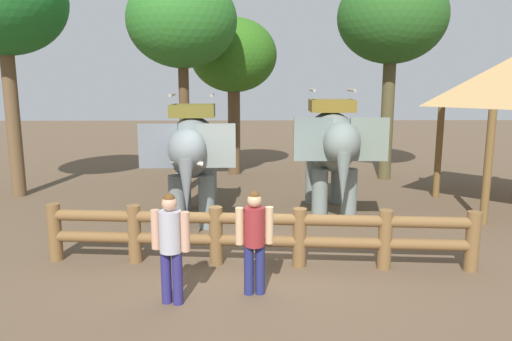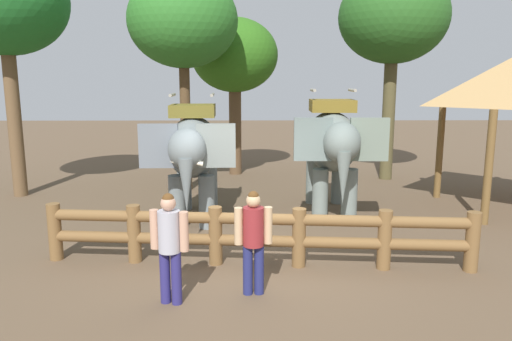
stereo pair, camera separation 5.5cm
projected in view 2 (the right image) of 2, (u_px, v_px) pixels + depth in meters
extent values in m
plane|color=brown|center=(257.00, 262.00, 8.83)|extent=(60.00, 60.00, 0.00)
cylinder|color=brown|center=(55.00, 232.00, 8.90)|extent=(0.24, 0.24, 1.05)
cylinder|color=brown|center=(134.00, 234.00, 8.79)|extent=(0.24, 0.24, 1.05)
cylinder|color=brown|center=(216.00, 236.00, 8.68)|extent=(0.24, 0.24, 1.05)
cylinder|color=brown|center=(299.00, 238.00, 8.57)|extent=(0.24, 0.24, 1.05)
cylinder|color=brown|center=(385.00, 240.00, 8.46)|extent=(0.24, 0.24, 1.05)
cylinder|color=brown|center=(472.00, 242.00, 8.35)|extent=(0.24, 0.24, 1.05)
cylinder|color=brown|center=(257.00, 241.00, 8.63)|extent=(7.37, 0.83, 0.20)
cylinder|color=brown|center=(257.00, 219.00, 8.56)|extent=(7.37, 0.83, 0.20)
cylinder|color=slate|center=(207.00, 202.00, 10.78)|extent=(0.36, 0.36, 1.19)
cylinder|color=slate|center=(177.00, 202.00, 10.76)|extent=(0.36, 0.36, 1.19)
cylinder|color=slate|center=(210.00, 186.00, 12.36)|extent=(0.36, 0.36, 1.19)
cylinder|color=slate|center=(184.00, 186.00, 12.33)|extent=(0.36, 0.36, 1.19)
ellipsoid|color=slate|center=(194.00, 147.00, 11.35)|extent=(1.27, 2.71, 1.39)
ellipsoid|color=slate|center=(187.00, 149.00, 9.76)|extent=(0.79, 0.91, 0.85)
cube|color=slate|center=(216.00, 146.00, 9.89)|extent=(0.80, 0.14, 0.89)
cube|color=slate|center=(159.00, 146.00, 9.84)|extent=(0.80, 0.14, 0.89)
cone|color=slate|center=(186.00, 185.00, 9.58)|extent=(0.32, 0.32, 1.09)
cone|color=beige|center=(194.00, 163.00, 9.60)|extent=(0.36, 0.11, 0.15)
cone|color=beige|center=(178.00, 163.00, 9.58)|extent=(0.36, 0.11, 0.15)
cube|color=brown|center=(193.00, 111.00, 11.19)|extent=(1.04, 0.92, 0.28)
cylinder|color=#A59E8C|center=(212.00, 95.00, 11.15)|extent=(0.10, 0.80, 0.07)
cylinder|color=#A59E8C|center=(172.00, 95.00, 11.11)|extent=(0.10, 0.80, 0.07)
cylinder|color=slate|center=(349.00, 195.00, 11.31)|extent=(0.37, 0.37, 1.23)
cylinder|color=slate|center=(320.00, 195.00, 11.33)|extent=(0.37, 0.37, 1.23)
cylinder|color=slate|center=(338.00, 180.00, 12.94)|extent=(0.37, 0.37, 1.23)
cylinder|color=slate|center=(313.00, 180.00, 12.95)|extent=(0.37, 0.37, 1.23)
ellipsoid|color=slate|center=(331.00, 141.00, 11.92)|extent=(1.30, 2.79, 1.43)
ellipsoid|color=slate|center=(342.00, 142.00, 10.28)|extent=(0.80, 0.94, 0.87)
cube|color=slate|center=(369.00, 139.00, 10.38)|extent=(0.82, 0.14, 0.92)
cube|color=slate|center=(313.00, 139.00, 10.39)|extent=(0.82, 0.14, 0.92)
cone|color=slate|center=(343.00, 178.00, 10.10)|extent=(0.33, 0.33, 1.12)
cube|color=brown|center=(332.00, 106.00, 11.76)|extent=(1.07, 0.95, 0.29)
cylinder|color=#A59E8C|center=(352.00, 90.00, 11.68)|extent=(0.09, 0.83, 0.07)
cylinder|color=#A59E8C|center=(313.00, 90.00, 11.70)|extent=(0.09, 0.83, 0.07)
cylinder|color=navy|center=(176.00, 278.00, 7.15)|extent=(0.15, 0.15, 0.80)
cylinder|color=navy|center=(165.00, 277.00, 7.19)|extent=(0.15, 0.15, 0.80)
cylinder|color=#ACABB9|center=(169.00, 231.00, 7.04)|extent=(0.39, 0.39, 0.61)
cylinder|color=tan|center=(184.00, 232.00, 6.98)|extent=(0.13, 0.13, 0.58)
cylinder|color=tan|center=(154.00, 229.00, 7.09)|extent=(0.13, 0.13, 0.58)
sphere|color=tan|center=(168.00, 203.00, 6.96)|extent=(0.22, 0.22, 0.22)
sphere|color=#593819|center=(168.00, 199.00, 6.95)|extent=(0.17, 0.17, 0.17)
cylinder|color=navy|center=(259.00, 270.00, 7.49)|extent=(0.15, 0.15, 0.78)
cylinder|color=navy|center=(248.00, 270.00, 7.48)|extent=(0.15, 0.15, 0.78)
cylinder|color=maroon|center=(253.00, 227.00, 7.36)|extent=(0.34, 0.34, 0.60)
cylinder|color=tan|center=(268.00, 225.00, 7.37)|extent=(0.13, 0.13, 0.57)
cylinder|color=tan|center=(238.00, 226.00, 7.33)|extent=(0.13, 0.13, 0.57)
sphere|color=tan|center=(253.00, 200.00, 7.28)|extent=(0.22, 0.22, 0.22)
sphere|color=#593819|center=(253.00, 197.00, 7.27)|extent=(0.17, 0.17, 0.17)
cylinder|color=brown|center=(440.00, 151.00, 13.42)|extent=(0.18, 0.18, 2.60)
cylinder|color=brown|center=(489.00, 168.00, 10.91)|extent=(0.18, 0.18, 2.60)
cylinder|color=brown|center=(388.00, 115.00, 15.78)|extent=(0.41, 0.41, 4.22)
ellipsoid|color=#275C1F|center=(393.00, 17.00, 15.21)|extent=(3.40, 3.40, 2.89)
cylinder|color=brown|center=(14.00, 118.00, 13.47)|extent=(0.38, 0.38, 4.36)
ellipsoid|color=#1D6424|center=(3.00, 1.00, 12.89)|extent=(3.34, 3.34, 2.84)
cylinder|color=brown|center=(186.00, 122.00, 14.26)|extent=(0.30, 0.30, 4.01)
ellipsoid|color=#2C6E25|center=(183.00, 21.00, 13.73)|extent=(3.10, 3.10, 2.64)
cylinder|color=brown|center=(235.00, 127.00, 16.73)|extent=(0.42, 0.42, 3.23)
ellipsoid|color=#2E6719|center=(235.00, 55.00, 16.28)|extent=(2.88, 2.88, 2.45)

